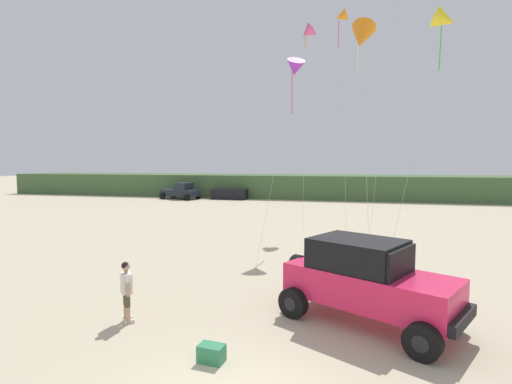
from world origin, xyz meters
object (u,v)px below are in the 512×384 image
object	(u,v)px
kite_red_delta	(445,20)
kite_orange_streamer	(362,37)
cooler_box	(211,353)
distant_pickup	(181,191)
kite_blue_swept	(307,33)
jeep	(367,279)
person_watching	(126,288)
distant_sedan	(230,194)
kite_purple_stunt	(341,17)
kite_yellow_diamond	(295,68)

from	to	relation	value
kite_red_delta	kite_orange_streamer	world-z (taller)	kite_red_delta
cooler_box	distant_pickup	xyz separation A→B (m)	(-16.72, 34.66, 0.75)
kite_red_delta	kite_blue_swept	xyz separation A→B (m)	(-7.36, 6.26, 2.01)
jeep	person_watching	xyz separation A→B (m)	(-6.30, -1.50, -0.26)
jeep	person_watching	world-z (taller)	jeep
person_watching	distant_sedan	xyz separation A→B (m)	(-8.08, 34.54, -0.34)
kite_orange_streamer	jeep	bearing A→B (deg)	-89.67
cooler_box	kite_orange_streamer	distance (m)	16.06
cooler_box	kite_purple_stunt	xyz separation A→B (m)	(2.20, 16.96, 12.98)
kite_red_delta	kite_purple_stunt	bearing A→B (deg)	143.71
distant_pickup	kite_blue_swept	world-z (taller)	kite_blue_swept
cooler_box	kite_yellow_diamond	distance (m)	15.96
person_watching	kite_red_delta	distance (m)	18.72
distant_sedan	kite_orange_streamer	world-z (taller)	kite_orange_streamer
cooler_box	kite_red_delta	xyz separation A→B (m)	(7.22, 13.27, 11.07)
distant_sedan	kite_yellow_diamond	distance (m)	26.85
kite_red_delta	kite_orange_streamer	distance (m)	4.22
cooler_box	kite_red_delta	bearing A→B (deg)	67.83
kite_yellow_diamond	cooler_box	bearing A→B (deg)	-89.73
kite_red_delta	distant_pickup	bearing A→B (deg)	138.23
jeep	person_watching	distance (m)	6.49
kite_purple_stunt	cooler_box	bearing A→B (deg)	-97.38
kite_yellow_diamond	kite_red_delta	xyz separation A→B (m)	(7.28, 0.20, 1.92)
jeep	cooler_box	size ratio (longest dim) A/B	8.92
distant_sedan	kite_purple_stunt	distance (m)	26.35
person_watching	distant_sedan	size ratio (longest dim) A/B	0.40
kite_red_delta	kite_orange_streamer	bearing A→B (deg)	-161.84
kite_purple_stunt	kite_red_delta	bearing A→B (deg)	-36.29
kite_red_delta	person_watching	bearing A→B (deg)	-130.66
kite_yellow_diamond	kite_purple_stunt	world-z (taller)	kite_purple_stunt
kite_yellow_diamond	kite_blue_swept	bearing A→B (deg)	90.66
kite_orange_streamer	kite_yellow_diamond	bearing A→B (deg)	162.05
cooler_box	kite_purple_stunt	world-z (taller)	kite_purple_stunt
kite_yellow_diamond	kite_blue_swept	world-z (taller)	kite_blue_swept
kite_purple_stunt	kite_blue_swept	xyz separation A→B (m)	(-2.33, 2.57, 0.10)
jeep	kite_red_delta	bearing A→B (deg)	69.49
distant_sedan	distant_pickup	bearing A→B (deg)	-166.65
person_watching	kite_orange_streamer	size ratio (longest dim) A/B	0.15
distant_sedan	kite_blue_swept	xyz separation A→B (m)	(10.90, -16.43, 12.67)
distant_pickup	jeep	bearing A→B (deg)	-57.68
jeep	distant_pickup	distance (m)	37.55
distant_sedan	kite_orange_streamer	bearing A→B (deg)	-58.67
person_watching	distant_sedan	distance (m)	35.47
jeep	distant_sedan	distance (m)	36.04
jeep	cooler_box	distance (m)	4.56
kite_blue_swept	kite_orange_streamer	xyz separation A→B (m)	(3.43, -7.55, -2.90)
distant_pickup	kite_red_delta	bearing A→B (deg)	-41.77
cooler_box	kite_orange_streamer	world-z (taller)	kite_orange_streamer
distant_sedan	kite_yellow_diamond	bearing A→B (deg)	-63.92
cooler_box	kite_yellow_diamond	world-z (taller)	kite_yellow_diamond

